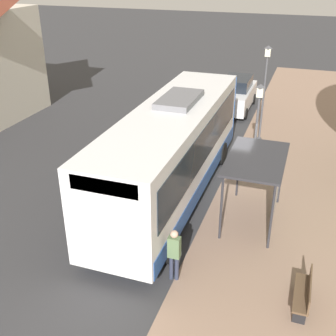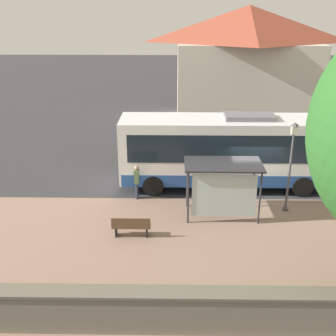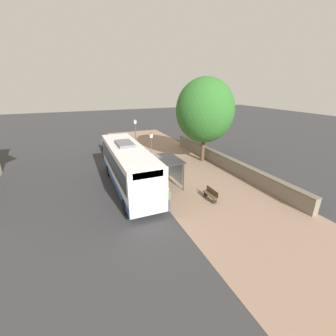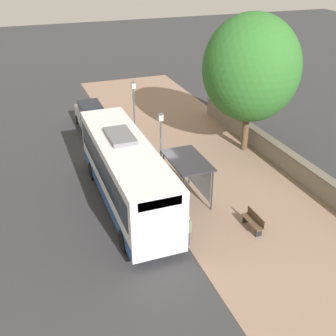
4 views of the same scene
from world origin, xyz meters
name	(u,v)px [view 4 (image 4 of 4)]	position (x,y,z in m)	size (l,w,h in m)	color
ground_plane	(150,189)	(0.00, 0.00, 0.00)	(120.00, 120.00, 0.00)	#353538
sidewalk_plaza	(221,175)	(-4.50, 0.00, 0.01)	(9.00, 44.00, 0.02)	#937560
stone_wall	(279,155)	(-8.55, 0.00, 0.66)	(0.60, 20.00, 1.31)	slate
bus	(126,171)	(1.59, 0.98, 1.91)	(2.64, 10.74, 3.71)	white
bus_shelter	(190,165)	(-1.71, 1.71, 2.02)	(1.86, 3.24, 2.40)	#2D2D33
pedestrian	(187,229)	(0.02, 5.50, 0.98)	(0.34, 0.22, 1.67)	#2D3347
bench	(253,221)	(-3.49, 5.43, 0.47)	(0.40, 1.52, 0.88)	brown
street_lamp_near	(134,110)	(-0.82, -5.52, 2.76)	(0.28, 0.28, 4.68)	#4C4C51
street_lamp_far	(161,139)	(-1.12, -1.19, 2.41)	(0.28, 0.28, 4.05)	#4C4C51
shade_tree	(251,68)	(-7.64, -2.75, 5.53)	(6.09, 6.09, 8.88)	brown
parked_car_behind_bus	(91,117)	(1.25, -9.96, 0.95)	(1.90, 4.52, 1.95)	silver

